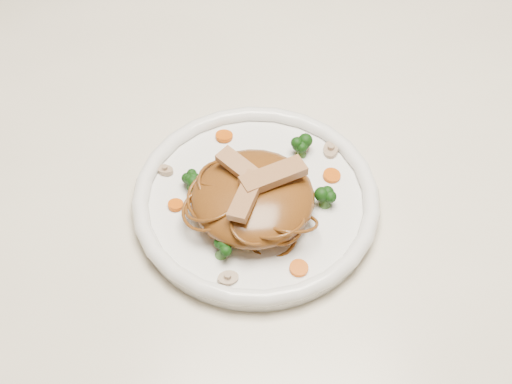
{
  "coord_description": "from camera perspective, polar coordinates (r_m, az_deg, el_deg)",
  "views": [
    {
      "loc": [
        -0.12,
        -0.57,
        1.44
      ],
      "look_at": [
        -0.08,
        -0.06,
        0.78
      ],
      "focal_mm": 50.31,
      "sensor_mm": 36.0,
      "label": 1
    }
  ],
  "objects": [
    {
      "name": "broccoli_3",
      "position": [
        0.83,
        5.58,
        -0.32
      ],
      "size": [
        0.03,
        0.03,
        0.03
      ],
      "primitive_type": null,
      "rotation": [
        0.0,
        0.0,
        -0.01
      ],
      "color": "#12400D",
      "rests_on": "plate"
    },
    {
      "name": "chicken_c",
      "position": [
        0.78,
        -0.75,
        -0.3
      ],
      "size": [
        0.05,
        0.07,
        0.01
      ],
      "primitive_type": "cube",
      "rotation": [
        0.0,
        0.0,
        4.29
      ],
      "color": "tan",
      "rests_on": "noodle_mound"
    },
    {
      "name": "carrot_4",
      "position": [
        0.79,
        3.42,
        -6.06
      ],
      "size": [
        0.03,
        0.03,
        0.0
      ],
      "primitive_type": "cylinder",
      "rotation": [
        0.0,
        0.0,
        -0.31
      ],
      "color": "#E15A08",
      "rests_on": "plate"
    },
    {
      "name": "table",
      "position": [
        0.98,
        4.51,
        -1.69
      ],
      "size": [
        1.2,
        0.8,
        0.75
      ],
      "color": "white",
      "rests_on": "ground"
    },
    {
      "name": "carrot_1",
      "position": [
        0.84,
        -6.41,
        -1.03
      ],
      "size": [
        0.02,
        0.02,
        0.0
      ],
      "primitive_type": "cylinder",
      "rotation": [
        0.0,
        0.0,
        0.03
      ],
      "color": "#E15A08",
      "rests_on": "plate"
    },
    {
      "name": "noodle_mound",
      "position": [
        0.82,
        -0.25,
        -0.42
      ],
      "size": [
        0.18,
        0.18,
        0.05
      ],
      "primitive_type": "ellipsoid",
      "rotation": [
        0.0,
        0.0,
        0.3
      ],
      "color": "brown",
      "rests_on": "plate"
    },
    {
      "name": "broccoli_0",
      "position": [
        0.88,
        3.64,
        3.68
      ],
      "size": [
        0.03,
        0.03,
        0.03
      ],
      "primitive_type": null,
      "rotation": [
        0.0,
        0.0,
        0.12
      ],
      "color": "#12400D",
      "rests_on": "plate"
    },
    {
      "name": "broccoli_1",
      "position": [
        0.85,
        -5.16,
        0.94
      ],
      "size": [
        0.03,
        0.03,
        0.03
      ],
      "primitive_type": null,
      "rotation": [
        0.0,
        0.0,
        0.29
      ],
      "color": "#12400D",
      "rests_on": "plate"
    },
    {
      "name": "mushroom_3",
      "position": [
        0.9,
        3.71,
        3.85
      ],
      "size": [
        0.03,
        0.03,
        0.01
      ],
      "primitive_type": "cylinder",
      "rotation": [
        0.0,
        0.0,
        1.98
      ],
      "color": "tan",
      "rests_on": "plate"
    },
    {
      "name": "carrot_0",
      "position": [
        0.9,
        3.71,
        3.73
      ],
      "size": [
        0.02,
        0.02,
        0.0
      ],
      "primitive_type": "cylinder",
      "rotation": [
        0.0,
        0.0,
        0.02
      ],
      "color": "#E15A08",
      "rests_on": "plate"
    },
    {
      "name": "carrot_2",
      "position": [
        0.87,
        6.04,
        1.3
      ],
      "size": [
        0.03,
        0.03,
        0.0
      ],
      "primitive_type": "cylinder",
      "rotation": [
        0.0,
        0.0,
        0.23
      ],
      "color": "#E15A08",
      "rests_on": "plate"
    },
    {
      "name": "broccoli_2",
      "position": [
        0.79,
        -2.85,
        -4.36
      ],
      "size": [
        0.04,
        0.04,
        0.03
      ],
      "primitive_type": null,
      "rotation": [
        0.0,
        0.0,
        0.37
      ],
      "color": "#12400D",
      "rests_on": "plate"
    },
    {
      "name": "mushroom_0",
      "position": [
        0.78,
        -2.25,
        -6.87
      ],
      "size": [
        0.03,
        0.03,
        0.01
      ],
      "primitive_type": "cylinder",
      "rotation": [
        0.0,
        0.0,
        0.25
      ],
      "color": "tan",
      "rests_on": "plate"
    },
    {
      "name": "mushroom_1",
      "position": [
        0.9,
        5.96,
        3.36
      ],
      "size": [
        0.03,
        0.03,
        0.01
      ],
      "primitive_type": "cylinder",
      "rotation": [
        0.0,
        0.0,
        1.37
      ],
      "color": "tan",
      "rests_on": "plate"
    },
    {
      "name": "carrot_3",
      "position": [
        0.91,
        -2.55,
        4.47
      ],
      "size": [
        0.03,
        0.03,
        0.0
      ],
      "primitive_type": "cylinder",
      "rotation": [
        0.0,
        0.0,
        0.34
      ],
      "color": "#E15A08",
      "rests_on": "plate"
    },
    {
      "name": "chicken_b",
      "position": [
        0.81,
        -1.14,
        1.89
      ],
      "size": [
        0.06,
        0.06,
        0.01
      ],
      "primitive_type": "cube",
      "rotation": [
        0.0,
        0.0,
        2.31
      ],
      "color": "tan",
      "rests_on": "noodle_mound"
    },
    {
      "name": "chicken_a",
      "position": [
        0.8,
        1.38,
        1.31
      ],
      "size": [
        0.08,
        0.05,
        0.01
      ],
      "primitive_type": "cube",
      "rotation": [
        0.0,
        0.0,
        0.39
      ],
      "color": "tan",
      "rests_on": "noodle_mound"
    },
    {
      "name": "plate",
      "position": [
        0.85,
        0.0,
        -0.91
      ],
      "size": [
        0.33,
        0.33,
        0.02
      ],
      "primitive_type": "cylinder",
      "rotation": [
        0.0,
        0.0,
        0.15
      ],
      "color": "white",
      "rests_on": "table"
    },
    {
      "name": "mushroom_2",
      "position": [
        0.88,
        -7.23,
        1.72
      ],
      "size": [
        0.03,
        0.03,
        0.01
      ],
      "primitive_type": "cylinder",
      "rotation": [
        0.0,
        0.0,
        -0.44
      ],
      "color": "tan",
      "rests_on": "plate"
    }
  ]
}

